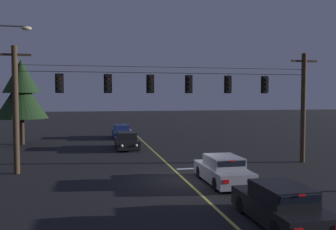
{
  "coord_description": "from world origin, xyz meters",
  "views": [
    {
      "loc": [
        -4.58,
        -17.92,
        4.34
      ],
      "look_at": [
        0.0,
        4.3,
        3.17
      ],
      "focal_mm": 38.17,
      "sensor_mm": 36.0,
      "label": 1
    }
  ],
  "objects_px": {
    "traffic_light_left_inner": "(108,83)",
    "traffic_light_rightmost": "(229,84)",
    "car_oncoming_lead": "(127,141)",
    "car_waiting_second_near": "(280,206)",
    "tree_verge_near": "(21,92)",
    "car_oncoming_trailing": "(122,132)",
    "traffic_light_right_inner": "(189,84)",
    "traffic_light_centre": "(151,84)",
    "car_waiting_near_lane": "(223,170)",
    "traffic_light_far_right": "(266,85)",
    "traffic_light_leftmost": "(59,83)"
  },
  "relations": [
    {
      "from": "traffic_light_left_inner",
      "to": "traffic_light_rightmost",
      "type": "relative_size",
      "value": 1.0
    },
    {
      "from": "traffic_light_left_inner",
      "to": "car_oncoming_lead",
      "type": "bearing_deg",
      "value": 77.88
    },
    {
      "from": "car_waiting_near_lane",
      "to": "traffic_light_rightmost",
      "type": "bearing_deg",
      "value": 65.77
    },
    {
      "from": "traffic_light_centre",
      "to": "car_oncoming_trailing",
      "type": "height_order",
      "value": "traffic_light_centre"
    },
    {
      "from": "traffic_light_right_inner",
      "to": "tree_verge_near",
      "type": "xyz_separation_m",
      "value": [
        -12.17,
        13.07,
        -0.35
      ]
    },
    {
      "from": "traffic_light_far_right",
      "to": "car_oncoming_lead",
      "type": "distance_m",
      "value": 12.55
    },
    {
      "from": "traffic_light_right_inner",
      "to": "traffic_light_rightmost",
      "type": "relative_size",
      "value": 1.0
    },
    {
      "from": "tree_verge_near",
      "to": "car_oncoming_trailing",
      "type": "bearing_deg",
      "value": 19.51
    },
    {
      "from": "car_oncoming_lead",
      "to": "tree_verge_near",
      "type": "distance_m",
      "value": 10.98
    },
    {
      "from": "traffic_light_far_right",
      "to": "car_waiting_second_near",
      "type": "height_order",
      "value": "traffic_light_far_right"
    },
    {
      "from": "traffic_light_leftmost",
      "to": "traffic_light_right_inner",
      "type": "bearing_deg",
      "value": 0.0
    },
    {
      "from": "traffic_light_left_inner",
      "to": "car_oncoming_trailing",
      "type": "relative_size",
      "value": 0.28
    },
    {
      "from": "traffic_light_centre",
      "to": "traffic_light_right_inner",
      "type": "relative_size",
      "value": 1.0
    },
    {
      "from": "traffic_light_right_inner",
      "to": "car_waiting_second_near",
      "type": "xyz_separation_m",
      "value": [
        0.43,
        -10.29,
        -4.47
      ]
    },
    {
      "from": "car_oncoming_lead",
      "to": "car_waiting_second_near",
      "type": "distance_m",
      "value": 19.04
    },
    {
      "from": "traffic_light_left_inner",
      "to": "traffic_light_far_right",
      "type": "bearing_deg",
      "value": 0.0
    },
    {
      "from": "traffic_light_rightmost",
      "to": "car_waiting_near_lane",
      "type": "relative_size",
      "value": 0.28
    },
    {
      "from": "traffic_light_right_inner",
      "to": "car_oncoming_trailing",
      "type": "height_order",
      "value": "traffic_light_right_inner"
    },
    {
      "from": "car_waiting_second_near",
      "to": "traffic_light_centre",
      "type": "bearing_deg",
      "value": 105.41
    },
    {
      "from": "traffic_light_centre",
      "to": "car_oncoming_lead",
      "type": "bearing_deg",
      "value": 94.89
    },
    {
      "from": "traffic_light_left_inner",
      "to": "car_oncoming_lead",
      "type": "xyz_separation_m",
      "value": [
        1.81,
        8.41,
        -4.47
      ]
    },
    {
      "from": "traffic_light_far_right",
      "to": "traffic_light_rightmost",
      "type": "bearing_deg",
      "value": 180.0
    },
    {
      "from": "traffic_light_left_inner",
      "to": "traffic_light_right_inner",
      "type": "distance_m",
      "value": 4.93
    },
    {
      "from": "car_oncoming_lead",
      "to": "car_oncoming_trailing",
      "type": "bearing_deg",
      "value": 88.84
    },
    {
      "from": "car_waiting_near_lane",
      "to": "tree_verge_near",
      "type": "height_order",
      "value": "tree_verge_near"
    },
    {
      "from": "traffic_light_leftmost",
      "to": "car_oncoming_trailing",
      "type": "height_order",
      "value": "traffic_light_leftmost"
    },
    {
      "from": "traffic_light_centre",
      "to": "traffic_light_far_right",
      "type": "height_order",
      "value": "same"
    },
    {
      "from": "traffic_light_right_inner",
      "to": "car_oncoming_lead",
      "type": "relative_size",
      "value": 0.28
    },
    {
      "from": "traffic_light_right_inner",
      "to": "car_oncoming_trailing",
      "type": "relative_size",
      "value": 0.28
    },
    {
      "from": "traffic_light_left_inner",
      "to": "car_waiting_second_near",
      "type": "relative_size",
      "value": 0.28
    },
    {
      "from": "traffic_light_far_right",
      "to": "car_oncoming_trailing",
      "type": "xyz_separation_m",
      "value": [
        -8.01,
        16.33,
        -4.47
      ]
    },
    {
      "from": "traffic_light_rightmost",
      "to": "car_oncoming_trailing",
      "type": "xyz_separation_m",
      "value": [
        -5.51,
        16.33,
        -4.47
      ]
    },
    {
      "from": "traffic_light_rightmost",
      "to": "traffic_light_far_right",
      "type": "bearing_deg",
      "value": 0.0
    },
    {
      "from": "traffic_light_rightmost",
      "to": "car_oncoming_trailing",
      "type": "relative_size",
      "value": 0.28
    },
    {
      "from": "traffic_light_rightmost",
      "to": "car_waiting_second_near",
      "type": "bearing_deg",
      "value": -101.6
    },
    {
      "from": "traffic_light_leftmost",
      "to": "traffic_light_rightmost",
      "type": "xyz_separation_m",
      "value": [
        10.22,
        0.0,
        0.0
      ]
    },
    {
      "from": "traffic_light_right_inner",
      "to": "traffic_light_leftmost",
      "type": "bearing_deg",
      "value": 180.0
    },
    {
      "from": "car_oncoming_lead",
      "to": "car_waiting_second_near",
      "type": "xyz_separation_m",
      "value": [
        3.56,
        -18.71,
        0.0
      ]
    },
    {
      "from": "traffic_light_leftmost",
      "to": "tree_verge_near",
      "type": "bearing_deg",
      "value": 108.97
    },
    {
      "from": "car_oncoming_trailing",
      "to": "car_oncoming_lead",
      "type": "bearing_deg",
      "value": -91.16
    },
    {
      "from": "traffic_light_left_inner",
      "to": "car_oncoming_trailing",
      "type": "distance_m",
      "value": 17.05
    },
    {
      "from": "traffic_light_rightmost",
      "to": "car_waiting_near_lane",
      "type": "xyz_separation_m",
      "value": [
        -2.0,
        -4.43,
        -4.47
      ]
    },
    {
      "from": "tree_verge_near",
      "to": "traffic_light_leftmost",
      "type": "bearing_deg",
      "value": -71.03
    },
    {
      "from": "traffic_light_leftmost",
      "to": "car_oncoming_lead",
      "type": "xyz_separation_m",
      "value": [
        4.55,
        8.41,
        -4.47
      ]
    },
    {
      "from": "traffic_light_left_inner",
      "to": "traffic_light_centre",
      "type": "bearing_deg",
      "value": 0.0
    },
    {
      "from": "traffic_light_far_right",
      "to": "car_waiting_second_near",
      "type": "xyz_separation_m",
      "value": [
        -4.62,
        -10.29,
        -4.47
      ]
    },
    {
      "from": "car_waiting_near_lane",
      "to": "traffic_light_centre",
      "type": "bearing_deg",
      "value": 123.68
    },
    {
      "from": "traffic_light_far_right",
      "to": "car_waiting_near_lane",
      "type": "distance_m",
      "value": 7.74
    },
    {
      "from": "car_waiting_second_near",
      "to": "car_waiting_near_lane",
      "type": "bearing_deg",
      "value": 88.85
    },
    {
      "from": "traffic_light_left_inner",
      "to": "car_oncoming_lead",
      "type": "relative_size",
      "value": 0.28
    }
  ]
}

